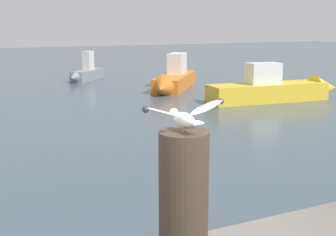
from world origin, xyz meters
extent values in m
cylinder|color=#382D23|center=(-0.19, -0.28, 1.88)|extent=(0.35, 0.35, 0.94)
cylinder|color=#C66E60|center=(-0.17, -0.29, 2.36)|extent=(0.01, 0.01, 0.04)
cylinder|color=#C66E60|center=(-0.21, -0.29, 2.36)|extent=(0.01, 0.01, 0.04)
ellipsoid|color=white|center=(-0.19, -0.28, 2.43)|extent=(0.11, 0.24, 0.10)
sphere|color=white|center=(-0.20, -0.15, 2.46)|extent=(0.06, 0.06, 0.06)
cone|color=gold|center=(-0.21, -0.09, 2.45)|extent=(0.02, 0.05, 0.02)
cube|color=white|center=(-0.18, -0.43, 2.44)|extent=(0.09, 0.08, 0.01)
ellipsoid|color=white|center=(-0.01, -0.28, 2.50)|extent=(0.28, 0.14, 0.10)
sphere|color=#3B3B3B|center=(0.11, -0.27, 2.53)|extent=(0.04, 0.04, 0.04)
ellipsoid|color=white|center=(-0.37, -0.31, 2.50)|extent=(0.28, 0.14, 0.10)
sphere|color=#3B3B3B|center=(-0.50, -0.32, 2.53)|extent=(0.04, 0.04, 0.04)
cube|color=gray|center=(5.50, 21.68, 0.29)|extent=(2.40, 2.51, 0.57)
cone|color=gray|center=(4.44, 20.54, 0.31)|extent=(0.92, 0.92, 0.65)
cube|color=silver|center=(5.61, 21.80, 1.08)|extent=(0.73, 0.74, 1.03)
cube|color=yellow|center=(10.03, 11.58, 0.36)|extent=(5.11, 1.79, 0.72)
cone|color=yellow|center=(12.83, 11.28, 0.40)|extent=(1.25, 1.25, 1.13)
cube|color=white|center=(9.78, 11.60, 1.14)|extent=(1.39, 0.90, 0.84)
cube|color=orange|center=(8.43, 16.68, 0.33)|extent=(3.88, 4.39, 0.66)
cone|color=orange|center=(6.78, 14.63, 0.36)|extent=(1.56, 1.56, 1.11)
cube|color=white|center=(8.71, 17.02, 1.16)|extent=(1.48, 1.60, 1.01)
camera|label=1|loc=(-1.64, -2.96, 3.07)|focal=48.63mm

